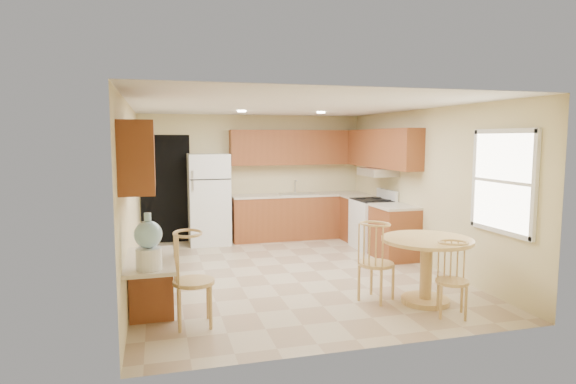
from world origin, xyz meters
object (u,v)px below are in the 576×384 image
object	(u,v)px
stove	(373,223)
chair_desk	(194,272)
refrigerator	(209,199)
chair_table_a	(380,255)
chair_table_b	(457,274)
water_crock	(148,244)
dining_table	(426,261)

from	to	relation	value
stove	chair_desk	size ratio (longest dim) A/B	1.07
refrigerator	chair_desk	size ratio (longest dim) A/B	1.70
stove	chair_table_a	distance (m)	3.01
chair_table_b	water_crock	world-z (taller)	water_crock
stove	dining_table	size ratio (longest dim) A/B	0.99
chair_table_a	chair_table_b	size ratio (longest dim) A/B	1.16
refrigerator	water_crock	distance (m)	4.64
refrigerator	water_crock	bearing A→B (deg)	-103.08
stove	chair_table_b	size ratio (longest dim) A/B	1.28
refrigerator	dining_table	bearing A→B (deg)	-61.73
refrigerator	dining_table	distance (m)	4.70
dining_table	chair_table_b	distance (m)	0.56
chair_table_a	chair_desk	distance (m)	2.28
dining_table	chair_table_a	distance (m)	0.58
stove	chair_table_b	world-z (taller)	stove
refrigerator	chair_table_a	bearing A→B (deg)	-67.20
stove	chair_desk	world-z (taller)	stove
water_crock	stove	bearing A→B (deg)	40.06
stove	water_crock	world-z (taller)	water_crock
dining_table	chair_table_b	size ratio (longest dim) A/B	1.30
chair_desk	dining_table	bearing A→B (deg)	92.55
dining_table	water_crock	xyz separation A→B (m)	(-3.27, -0.39, 0.49)
chair_table_a	chair_desk	world-z (taller)	chair_desk
chair_table_a	refrigerator	bearing A→B (deg)	167.52
chair_table_a	stove	bearing A→B (deg)	121.04
dining_table	water_crock	distance (m)	3.33
stove	chair_desk	bearing A→B (deg)	-139.38
stove	dining_table	xyz separation A→B (m)	(-0.66, -2.91, 0.06)
chair_table_a	water_crock	distance (m)	2.81
water_crock	dining_table	bearing A→B (deg)	6.86
stove	chair_table_b	distance (m)	3.51
dining_table	chair_table_b	xyz separation A→B (m)	(0.05, -0.55, -0.01)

